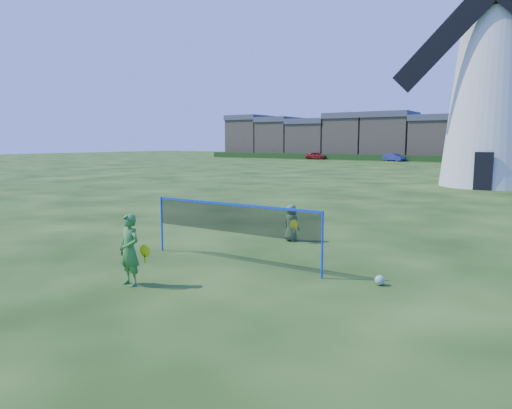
{
  "coord_description": "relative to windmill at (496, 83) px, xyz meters",
  "views": [
    {
      "loc": [
        6.78,
        -9.46,
        3.09
      ],
      "look_at": [
        0.2,
        0.5,
        1.5
      ],
      "focal_mm": 33.15,
      "sensor_mm": 36.0,
      "label": 1
    }
  ],
  "objects": [
    {
      "name": "ground",
      "position": [
        -2.28,
        -26.92,
        -7.01
      ],
      "size": [
        220.0,
        220.0,
        0.0
      ],
      "primitive_type": "plane",
      "color": "black",
      "rests_on": "ground"
    },
    {
      "name": "windmill",
      "position": [
        0.0,
        0.0,
        0.0
      ],
      "size": [
        12.81,
        6.66,
        19.27
      ],
      "color": "white",
      "rests_on": "ground"
    },
    {
      "name": "badminton_net",
      "position": [
        -2.51,
        -26.84,
        -5.87
      ],
      "size": [
        5.05,
        0.05,
        1.55
      ],
      "color": "blue",
      "rests_on": "ground"
    },
    {
      "name": "player_girl",
      "position": [
        -3.25,
        -29.59,
        -6.23
      ],
      "size": [
        0.72,
        0.43,
        1.56
      ],
      "rotation": [
        0.0,
        0.0,
        -0.11
      ],
      "color": "#408B37",
      "rests_on": "ground"
    },
    {
      "name": "player_boy",
      "position": [
        -2.6,
        -23.64,
        -6.43
      ],
      "size": [
        0.67,
        0.48,
        1.15
      ],
      "rotation": [
        0.0,
        0.0,
        2.92
      ],
      "color": "#518440",
      "rests_on": "ground"
    },
    {
      "name": "play_ball",
      "position": [
        1.27,
        -26.61,
        -6.9
      ],
      "size": [
        0.22,
        0.22,
        0.22
      ],
      "primitive_type": "sphere",
      "color": "green",
      "rests_on": "ground"
    },
    {
      "name": "terraced_houses",
      "position": [
        -20.75,
        45.08,
        -3.03
      ],
      "size": [
        67.61,
        8.4,
        8.37
      ],
      "color": "gray",
      "rests_on": "ground"
    },
    {
      "name": "hedge",
      "position": [
        -24.28,
        39.08,
        -6.51
      ],
      "size": [
        62.0,
        0.8,
        1.0
      ],
      "primitive_type": "cube",
      "color": "#193814",
      "rests_on": "ground"
    },
    {
      "name": "car_left",
      "position": [
        -32.42,
        38.7,
        -6.36
      ],
      "size": [
        3.92,
        1.86,
        1.29
      ],
      "primitive_type": "imported",
      "rotation": [
        0.0,
        0.0,
        1.66
      ],
      "color": "maroon",
      "rests_on": "ground"
    },
    {
      "name": "car_right",
      "position": [
        -18.64,
        38.43,
        -6.4
      ],
      "size": [
        3.92,
        2.64,
        1.22
      ],
      "primitive_type": "imported",
      "rotation": [
        0.0,
        0.0,
        1.17
      ],
      "color": "navy",
      "rests_on": "ground"
    }
  ]
}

